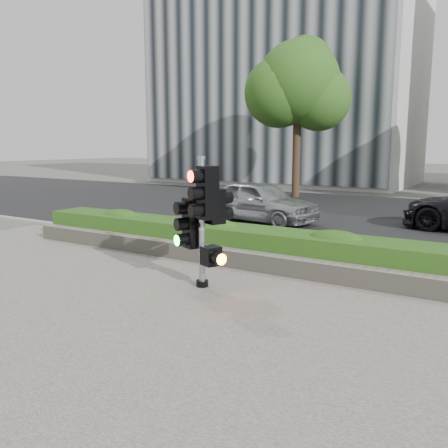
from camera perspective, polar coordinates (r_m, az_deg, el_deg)
The scene contains 10 objects.
ground at distance 7.80m, azimuth -3.80°, elevation -8.67°, with size 120.00×120.00×0.00m, color #51514C.
sidewalk at distance 6.08m, azimuth -18.13°, elevation -14.41°, with size 16.00×11.00×0.03m, color #9E9389.
road at distance 16.76m, azimuth 16.58°, elevation 0.83°, with size 60.00×13.00×0.02m, color black.
curb at distance 10.40m, azimuth 6.39°, elevation -3.71°, with size 60.00×0.25×0.12m, color gray.
stone_wall at distance 9.29m, azimuth 3.06°, elevation -4.39°, with size 12.00×0.32×0.34m, color gray.
hedge at distance 9.81m, azimuth 4.91°, elevation -2.64°, with size 12.00×1.00×0.68m, color #4F892A.
building_left at distance 32.32m, azimuth 7.54°, elevation 18.49°, with size 16.00×9.00×15.00m, color #B7B7B2.
tree_left at distance 22.54m, azimuth 8.92°, elevation 16.09°, with size 4.61×4.03×7.34m.
traffic_signal at distance 7.93m, azimuth -2.39°, elevation 0.98°, with size 0.82×0.70×2.22m.
car_silver at distance 14.89m, azimuth 4.31°, elevation 2.73°, with size 1.54×3.84×1.31m, color #A6A9AE.
Camera 1 is at (4.34, -6.00, 2.44)m, focal length 38.00 mm.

